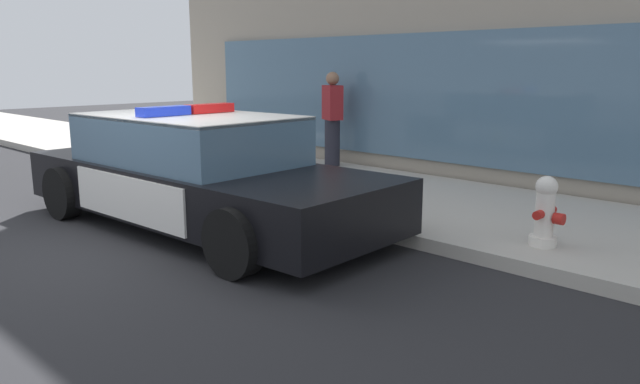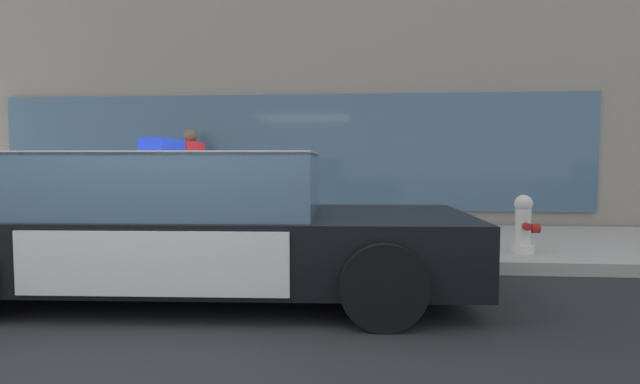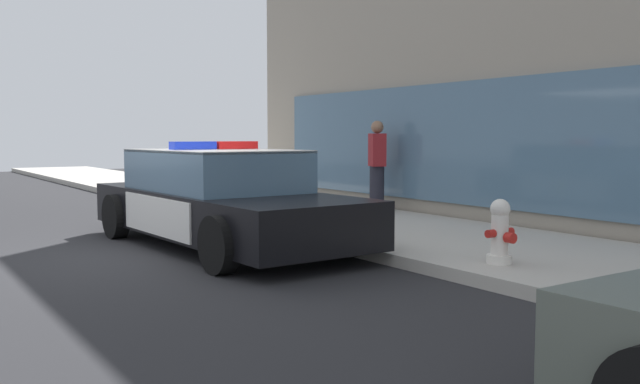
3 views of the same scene
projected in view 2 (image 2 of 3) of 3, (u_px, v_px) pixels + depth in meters
ground at (167, 319)px, 4.05m from camera, size 48.00×48.00×0.00m
sidewalk at (256, 242)px, 7.48m from camera, size 48.00×3.28×0.15m
storefront_building at (395, 46)px, 12.96m from camera, size 18.04×8.66×8.63m
police_cruiser at (192, 225)px, 4.76m from camera, size 5.23×2.28×1.49m
fire_hydrant at (523, 225)px, 6.15m from camera, size 0.34×0.39×0.73m
pedestrian_on_sidewalk at (191, 177)px, 8.75m from camera, size 0.47×0.40×1.71m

